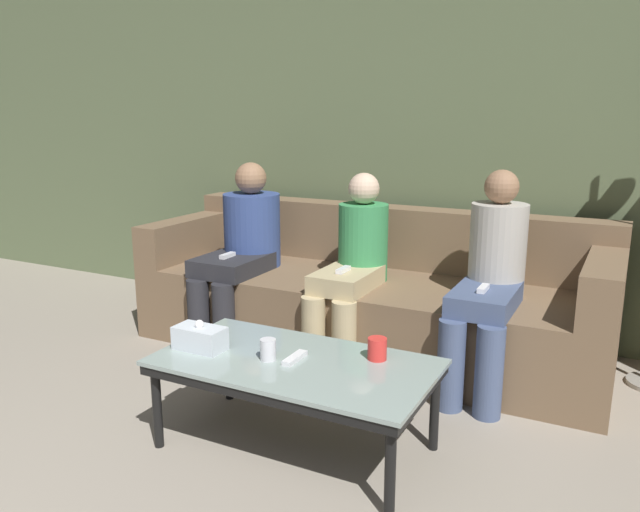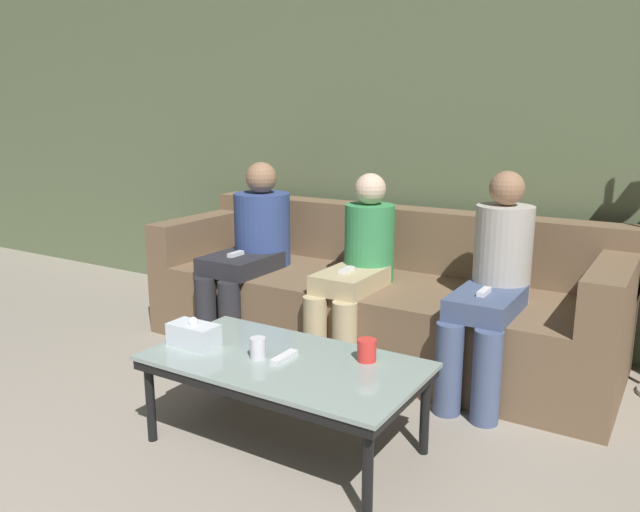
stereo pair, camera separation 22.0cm
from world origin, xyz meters
The scene contains 10 objects.
wall_back centered at (0.00, 3.68, 1.30)m, with size 12.00×0.06×2.60m.
couch centered at (0.00, 3.14, 0.30)m, with size 2.73×0.92×0.82m.
coffee_table centered at (0.19, 1.92, 0.36)m, with size 1.15×0.62×0.40m.
cup_near_left centered at (0.09, 1.87, 0.44)m, with size 0.07×0.07×0.09m.
cup_near_right centered at (0.48, 2.08, 0.44)m, with size 0.08×0.08×0.09m.
tissue_box centered at (-0.24, 1.84, 0.45)m, with size 0.22×0.12×0.13m.
game_remote centered at (0.19, 1.92, 0.41)m, with size 0.04×0.15×0.02m.
seated_person_left_end centered at (-0.76, 2.93, 0.60)m, with size 0.35×0.69×1.09m.
seated_person_mid_left centered at (0.00, 2.90, 0.56)m, with size 0.31×0.65×1.06m.
seated_person_mid_right centered at (0.76, 2.90, 0.59)m, with size 0.31×0.68×1.11m.
Camera 2 is at (1.57, -0.07, 1.40)m, focal length 35.00 mm.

